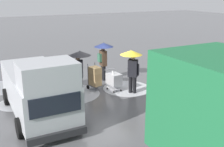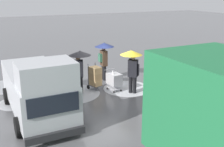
{
  "view_description": "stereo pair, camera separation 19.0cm",
  "coord_description": "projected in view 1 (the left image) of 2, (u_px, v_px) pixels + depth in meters",
  "views": [
    {
      "loc": [
        5.44,
        11.9,
        4.78
      ],
      "look_at": [
        -0.17,
        0.86,
        1.05
      ],
      "focal_mm": 44.11,
      "sensor_mm": 36.0,
      "label": 1
    },
    {
      "loc": [
        5.27,
        11.98,
        4.78
      ],
      "look_at": [
        -0.17,
        0.86,
        1.05
      ],
      "focal_mm": 44.11,
      "sensor_mm": 36.0,
      "label": 2
    }
  ],
  "objects": [
    {
      "name": "hand_dolly_boxes",
      "position": [
        95.0,
        77.0,
        13.7
      ],
      "size": [
        0.65,
        0.8,
        1.32
      ],
      "color": "#515156",
      "rests_on": "ground"
    },
    {
      "name": "shopping_cart_vendor",
      "position": [
        114.0,
        80.0,
        13.61
      ],
      "size": [
        0.63,
        0.87,
        1.04
      ],
      "color": "#B2B2B7",
      "rests_on": "ground"
    },
    {
      "name": "ground_plane",
      "position": [
        101.0,
        89.0,
        13.89
      ],
      "size": [
        90.0,
        90.0,
        0.0
      ],
      "primitive_type": "plane",
      "color": "#5B5B5E"
    },
    {
      "name": "slush_patch_near_cluster",
      "position": [
        17.0,
        104.0,
        12.14
      ],
      "size": [
        1.68,
        1.68,
        0.01
      ],
      "primitive_type": "cylinder",
      "color": "#ADAFB5",
      "rests_on": "ground"
    },
    {
      "name": "cargo_van_parked_right",
      "position": [
        38.0,
        88.0,
        10.59
      ],
      "size": [
        2.26,
        5.37,
        2.6
      ],
      "color": "#B7BABF",
      "rests_on": "ground"
    },
    {
      "name": "slush_patch_under_van",
      "position": [
        71.0,
        94.0,
        13.3
      ],
      "size": [
        2.82,
        2.82,
        0.01
      ],
      "primitive_type": "cylinder",
      "color": "#ADAFB5",
      "rests_on": "ground"
    },
    {
      "name": "pedestrian_white_side",
      "position": [
        79.0,
        62.0,
        12.9
      ],
      "size": [
        1.04,
        1.04,
        2.15
      ],
      "color": "black",
      "rests_on": "ground"
    },
    {
      "name": "pedestrian_pink_side",
      "position": [
        103.0,
        52.0,
        14.93
      ],
      "size": [
        1.04,
        1.04,
        2.15
      ],
      "color": "black",
      "rests_on": "ground"
    },
    {
      "name": "slush_patch_mid_street",
      "position": [
        3.0,
        87.0,
        14.18
      ],
      "size": [
        2.34,
        2.34,
        0.01
      ],
      "primitive_type": "cylinder",
      "color": "#999BA0",
      "rests_on": "ground"
    },
    {
      "name": "slush_patch_far_side",
      "position": [
        127.0,
        88.0,
        14.07
      ],
      "size": [
        2.44,
        2.44,
        0.01
      ],
      "primitive_type": "cylinder",
      "color": "silver",
      "rests_on": "ground"
    },
    {
      "name": "pedestrian_black_side",
      "position": [
        132.0,
        61.0,
        13.02
      ],
      "size": [
        1.04,
        1.04,
        2.15
      ],
      "color": "black",
      "rests_on": "ground"
    }
  ]
}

